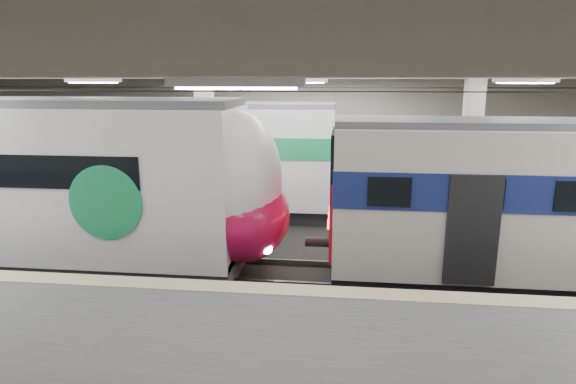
# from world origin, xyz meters

# --- Properties ---
(station_hall) EXTENTS (36.00, 24.00, 5.75)m
(station_hall) POSITION_xyz_m (0.00, -1.74, 3.24)
(station_hall) COLOR black
(station_hall) RESTS_ON ground
(modern_emu) EXTENTS (14.02, 2.90, 4.51)m
(modern_emu) POSITION_xyz_m (-6.45, -0.00, 2.22)
(modern_emu) COLOR white
(modern_emu) RESTS_ON ground
(far_train) EXTENTS (12.93, 2.64, 4.17)m
(far_train) POSITION_xyz_m (-5.47, 5.50, 2.16)
(far_train) COLOR white
(far_train) RESTS_ON ground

